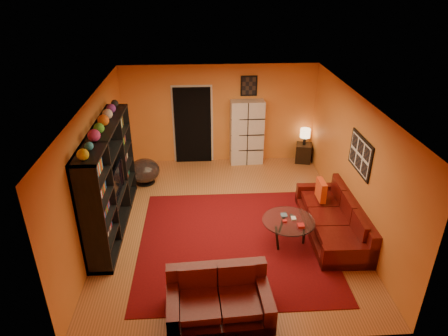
{
  "coord_description": "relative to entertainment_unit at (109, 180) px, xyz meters",
  "views": [
    {
      "loc": [
        -0.46,
        -6.89,
        4.72
      ],
      "look_at": [
        -0.05,
        0.1,
        1.2
      ],
      "focal_mm": 32.0,
      "sensor_mm": 36.0,
      "label": 1
    }
  ],
  "objects": [
    {
      "name": "floor",
      "position": [
        2.27,
        0.0,
        -1.05
      ],
      "size": [
        6.0,
        6.0,
        0.0
      ],
      "primitive_type": "plane",
      "color": "#9A5B2F",
      "rests_on": "ground"
    },
    {
      "name": "ceiling",
      "position": [
        2.27,
        0.0,
        1.55
      ],
      "size": [
        6.0,
        6.0,
        0.0
      ],
      "primitive_type": "plane",
      "rotation": [
        3.14,
        0.0,
        0.0
      ],
      "color": "white",
      "rests_on": "wall_back"
    },
    {
      "name": "wall_back",
      "position": [
        2.27,
        3.0,
        0.25
      ],
      "size": [
        6.0,
        0.0,
        6.0
      ],
      "primitive_type": "plane",
      "rotation": [
        1.57,
        0.0,
        0.0
      ],
      "color": "orange",
      "rests_on": "floor"
    },
    {
      "name": "wall_front",
      "position": [
        2.27,
        -3.0,
        0.25
      ],
      "size": [
        6.0,
        0.0,
        6.0
      ],
      "primitive_type": "plane",
      "rotation": [
        -1.57,
        0.0,
        0.0
      ],
      "color": "orange",
      "rests_on": "floor"
    },
    {
      "name": "wall_left",
      "position": [
        -0.23,
        0.0,
        0.25
      ],
      "size": [
        0.0,
        6.0,
        6.0
      ],
      "primitive_type": "plane",
      "rotation": [
        1.57,
        0.0,
        1.57
      ],
      "color": "orange",
      "rests_on": "floor"
    },
    {
      "name": "wall_right",
      "position": [
        4.78,
        0.0,
        0.25
      ],
      "size": [
        0.0,
        6.0,
        6.0
      ],
      "primitive_type": "plane",
      "rotation": [
        1.57,
        0.0,
        -1.57
      ],
      "color": "orange",
      "rests_on": "floor"
    },
    {
      "name": "rug",
      "position": [
        2.38,
        -0.7,
        -1.04
      ],
      "size": [
        3.6,
        3.6,
        0.01
      ],
      "primitive_type": "cube",
      "color": "#52090D",
      "rests_on": "floor"
    },
    {
      "name": "doorway",
      "position": [
        1.57,
        2.96,
        -0.03
      ],
      "size": [
        0.95,
        0.1,
        2.04
      ],
      "primitive_type": "cube",
      "color": "black",
      "rests_on": "floor"
    },
    {
      "name": "wall_art_right",
      "position": [
        4.75,
        -0.3,
        0.55
      ],
      "size": [
        0.03,
        1.0,
        0.7
      ],
      "primitive_type": "cube",
      "color": "black",
      "rests_on": "wall_right"
    },
    {
      "name": "wall_art_back",
      "position": [
        3.02,
        2.98,
        1.0
      ],
      "size": [
        0.42,
        0.03,
        0.52
      ],
      "primitive_type": "cube",
      "color": "black",
      "rests_on": "wall_back"
    },
    {
      "name": "entertainment_unit",
      "position": [
        0.0,
        0.0,
        0.0
      ],
      "size": [
        0.45,
        3.0,
        2.1
      ],
      "primitive_type": "cube",
      "color": "black",
      "rests_on": "floor"
    },
    {
      "name": "tv",
      "position": [
        0.05,
        -0.01,
        -0.04
      ],
      "size": [
        1.0,
        0.13,
        0.58
      ],
      "primitive_type": "imported",
      "rotation": [
        0.0,
        0.0,
        1.57
      ],
      "color": "black",
      "rests_on": "entertainment_unit"
    },
    {
      "name": "sofa",
      "position": [
        4.42,
        -0.47,
        -0.77
      ],
      "size": [
        1.02,
        2.38,
        0.85
      ],
      "rotation": [
        0.0,
        0.0,
        -0.02
      ],
      "color": "#460A09",
      "rests_on": "rug"
    },
    {
      "name": "loveseat",
      "position": [
        1.99,
        -2.42,
        -0.77
      ],
      "size": [
        1.59,
        1.01,
        0.85
      ],
      "rotation": [
        0.0,
        0.0,
        1.63
      ],
      "color": "#460A09",
      "rests_on": "rug"
    },
    {
      "name": "throw_pillow",
      "position": [
        4.22,
        0.09,
        -0.42
      ],
      "size": [
        0.12,
        0.42,
        0.42
      ],
      "primitive_type": "cube",
      "color": "#EA451A",
      "rests_on": "sofa"
    },
    {
      "name": "coffee_table",
      "position": [
        3.38,
        -0.76,
        -0.6
      ],
      "size": [
        0.98,
        0.98,
        0.49
      ],
      "rotation": [
        0.0,
        0.0,
        -0.37
      ],
      "color": "silver",
      "rests_on": "floor"
    },
    {
      "name": "storage_cabinet",
      "position": [
        2.98,
        2.8,
        -0.19
      ],
      "size": [
        0.87,
        0.42,
        1.72
      ],
      "primitive_type": "cube",
      "rotation": [
        0.0,
        0.0,
        0.04
      ],
      "color": "silver",
      "rests_on": "floor"
    },
    {
      "name": "bowl_chair",
      "position": [
        0.39,
        1.79,
        -0.73
      ],
      "size": [
        0.75,
        0.75,
        0.6
      ],
      "color": "black",
      "rests_on": "floor"
    },
    {
      "name": "side_table",
      "position": [
        4.53,
        2.75,
        -0.8
      ],
      "size": [
        0.49,
        0.49,
        0.5
      ],
      "primitive_type": "cube",
      "rotation": [
        0.0,
        0.0,
        -0.25
      ],
      "color": "black",
      "rests_on": "floor"
    },
    {
      "name": "table_lamp",
      "position": [
        4.53,
        2.75,
        -0.24
      ],
      "size": [
        0.27,
        0.27,
        0.44
      ],
      "color": "black",
      "rests_on": "side_table"
    }
  ]
}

